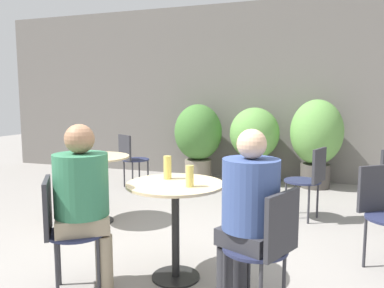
% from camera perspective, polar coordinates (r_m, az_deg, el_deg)
% --- Properties ---
extents(ground_plane, '(20.00, 20.00, 0.00)m').
position_cam_1_polar(ground_plane, '(3.03, -3.48, -20.14)').
color(ground_plane, gray).
extents(storefront_wall, '(10.00, 0.06, 3.00)m').
position_cam_1_polar(storefront_wall, '(6.56, 9.54, 7.87)').
color(storefront_wall, slate).
rests_on(storefront_wall, ground_plane).
extents(cafe_table_near, '(0.74, 0.74, 0.75)m').
position_cam_1_polar(cafe_table_near, '(2.87, -2.54, -9.20)').
color(cafe_table_near, black).
rests_on(cafe_table_near, ground_plane).
extents(cafe_table_far, '(0.75, 0.75, 0.75)m').
position_cam_1_polar(cafe_table_far, '(4.30, -14.50, -3.96)').
color(cafe_table_far, black).
rests_on(cafe_table_far, ground_plane).
extents(bistro_chair_0, '(0.47, 0.47, 0.83)m').
position_cam_1_polar(bistro_chair_0, '(2.81, -19.04, -11.43)').
color(bistro_chair_0, '#232847').
rests_on(bistro_chair_0, ground_plane).
extents(bistro_chair_1, '(0.47, 0.45, 0.83)m').
position_cam_1_polar(bistro_chair_1, '(2.41, 11.43, -14.32)').
color(bistro_chair_1, '#232847').
rests_on(bistro_chair_1, ground_plane).
extents(bistro_chair_2, '(0.47, 0.47, 0.83)m').
position_cam_1_polar(bistro_chair_2, '(5.83, -9.34, -1.75)').
color(bistro_chair_2, '#232847').
rests_on(bistro_chair_2, ground_plane).
extents(bistro_chair_3, '(0.46, 0.44, 0.83)m').
position_cam_1_polar(bistro_chair_3, '(4.45, 17.57, -4.67)').
color(bistro_chair_3, '#232847').
rests_on(bistro_chair_3, ground_plane).
extents(bistro_chair_4, '(0.47, 0.48, 0.83)m').
position_cam_1_polar(bistro_chair_4, '(3.43, 27.27, -8.50)').
color(bistro_chair_4, '#232847').
rests_on(bistro_chair_4, ground_plane).
extents(seated_person_0, '(0.48, 0.47, 1.21)m').
position_cam_1_polar(seated_person_0, '(2.76, -16.15, -7.43)').
color(seated_person_0, gray).
rests_on(seated_person_0, ground_plane).
extents(seated_person_1, '(0.44, 0.42, 1.19)m').
position_cam_1_polar(seated_person_1, '(2.42, 8.59, -9.31)').
color(seated_person_1, '#2D2D33').
rests_on(seated_person_1, ground_plane).
extents(beer_glass_0, '(0.06, 0.06, 0.16)m').
position_cam_1_polar(beer_glass_0, '(2.69, -0.35, -4.92)').
color(beer_glass_0, '#DBC65B').
rests_on(beer_glass_0, cafe_table_near).
extents(beer_glass_1, '(0.06, 0.06, 0.18)m').
position_cam_1_polar(beer_glass_1, '(2.96, -3.75, -3.58)').
color(beer_glass_1, '#DBC65B').
rests_on(beer_glass_1, cafe_table_near).
extents(potted_plant_0, '(0.80, 0.80, 1.29)m').
position_cam_1_polar(potted_plant_0, '(6.33, 0.94, 1.22)').
color(potted_plant_0, slate).
rests_on(potted_plant_0, ground_plane).
extents(potted_plant_1, '(0.80, 0.80, 1.24)m').
position_cam_1_polar(potted_plant_1, '(6.15, 9.48, 1.01)').
color(potted_plant_1, '#93664C').
rests_on(potted_plant_1, ground_plane).
extents(potted_plant_2, '(0.80, 0.80, 1.37)m').
position_cam_1_polar(potted_plant_2, '(6.08, 18.43, 1.07)').
color(potted_plant_2, '#47423D').
rests_on(potted_plant_2, ground_plane).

